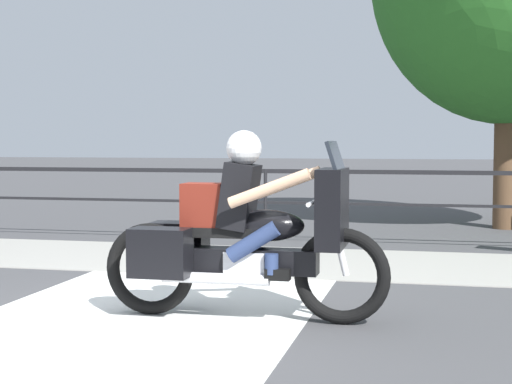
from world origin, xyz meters
The scene contains 5 objects.
ground_plane centered at (0.00, 0.00, 0.00)m, with size 120.00×120.00×0.00m, color #424244.
sidewalk_band centered at (0.00, 3.40, 0.01)m, with size 44.00×2.40×0.01m, color #99968E.
crosswalk_band centered at (0.00, -0.20, 0.00)m, with size 2.74×6.00×0.01m, color silver.
fence_railing centered at (0.00, 5.06, 0.84)m, with size 36.00×0.05×1.07m.
motorcycle centered at (0.84, 0.28, 0.70)m, with size 2.40×0.76×1.55m.
Camera 1 is at (2.36, -5.91, 1.46)m, focal length 55.00 mm.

